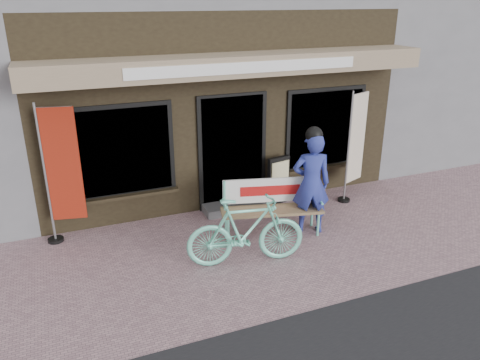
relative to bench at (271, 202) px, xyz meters
name	(u,v)px	position (x,y,z in m)	size (l,w,h in m)	color
ground	(278,253)	(-0.22, -0.73, -0.55)	(70.00, 70.00, 0.00)	#A57E85
storefront	(185,36)	(-0.22, 4.23, 2.44)	(7.00, 6.77, 6.00)	black
neighbor_right_near	(451,33)	(8.28, 4.77, 2.25)	(10.00, 7.00, 5.60)	slate
bench	(271,202)	(0.00, 0.00, 0.00)	(1.78, 0.85, 0.94)	#74E3C3
person	(311,181)	(0.63, -0.24, 0.37)	(0.75, 0.61, 1.87)	navy
bicycle	(246,231)	(-0.80, -0.81, -0.01)	(0.51, 1.80, 1.08)	#74E3C3
nobori_red	(61,173)	(-3.26, 0.96, 0.66)	(0.70, 0.30, 2.35)	gray
nobori_cream	(355,144)	(2.12, 0.69, 0.59)	(0.65, 0.36, 2.21)	gray
menu_stand	(278,180)	(0.64, 1.00, -0.06)	(0.49, 0.20, 0.96)	black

